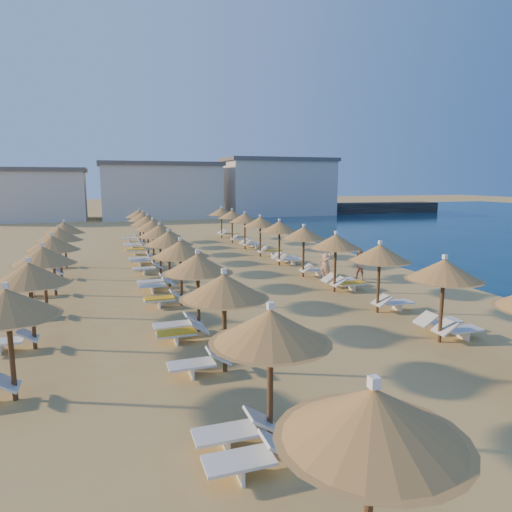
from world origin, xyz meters
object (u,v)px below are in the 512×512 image
object	(u,v)px
parasol_row_east	(304,234)
beachgoer_a	(326,263)
jetty	(345,208)
parasol_row_west	(168,239)
beachgoer_b	(360,265)

from	to	relation	value
parasol_row_east	beachgoer_a	bearing A→B (deg)	-65.86
jetty	parasol_row_east	xyz separation A→B (m)	(-25.48, -40.49, 1.52)
jetty	beachgoer_a	world-z (taller)	beachgoer_a
parasol_row_west	beachgoer_b	distance (m)	9.59
beachgoer_a	beachgoer_b	bearing A→B (deg)	63.69
beachgoer_a	parasol_row_west	bearing A→B (deg)	-119.15
jetty	beachgoer_a	size ratio (longest dim) A/B	15.58
jetty	beachgoer_b	distance (m)	47.98
parasol_row_west	beachgoer_b	xyz separation A→B (m)	(9.35, -1.58, -1.48)
beachgoer_b	parasol_row_east	bearing A→B (deg)	-150.02
parasol_row_west	beachgoer_b	size ratio (longest dim) A/B	23.16
parasol_row_east	parasol_row_west	size ratio (longest dim) A/B	1.00
jetty	beachgoer_a	bearing A→B (deg)	-117.75
beachgoer_a	beachgoer_b	size ratio (longest dim) A/B	1.22
parasol_row_west	beachgoer_a	xyz separation A→B (m)	(7.54, -1.35, -1.30)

